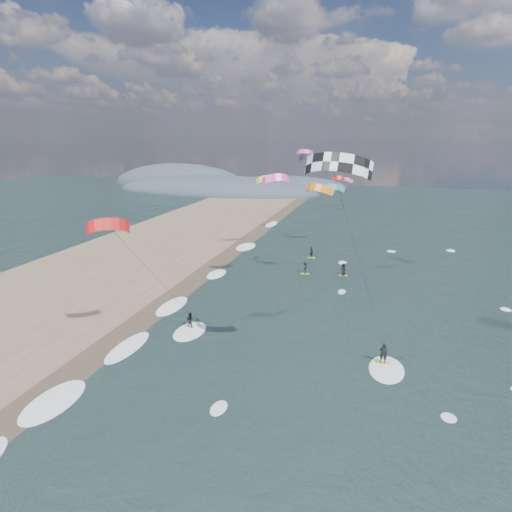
# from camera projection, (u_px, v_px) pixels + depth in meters

# --- Properties ---
(ground) EXTENTS (260.00, 260.00, 0.00)m
(ground) POSITION_uv_depth(u_px,v_px,m) (218.00, 413.00, 27.17)
(ground) COLOR black
(ground) RESTS_ON ground
(sand_strip) EXTENTS (26.00, 240.00, 0.00)m
(sand_strip) POSITION_uv_depth(u_px,v_px,m) (31.00, 310.00, 42.93)
(sand_strip) COLOR brown
(sand_strip) RESTS_ON ground
(wet_sand_strip) EXTENTS (3.00, 240.00, 0.00)m
(wet_sand_strip) POSITION_uv_depth(u_px,v_px,m) (136.00, 325.00, 39.66)
(wet_sand_strip) COLOR #382D23
(wet_sand_strip) RESTS_ON ground
(coastal_hills) EXTENTS (80.00, 41.00, 15.00)m
(coastal_hills) POSITION_uv_depth(u_px,v_px,m) (210.00, 188.00, 138.82)
(coastal_hills) COLOR #3D4756
(coastal_hills) RESTS_ON ground
(kitesurfer_near_a) EXTENTS (7.75, 8.59, 16.48)m
(kitesurfer_near_a) POSITION_uv_depth(u_px,v_px,m) (344.00, 213.00, 25.91)
(kitesurfer_near_a) COLOR #A6E528
(kitesurfer_near_a) RESTS_ON ground
(kitesurfer_near_b) EXTENTS (6.79, 8.76, 11.85)m
(kitesurfer_near_b) POSITION_uv_depth(u_px,v_px,m) (140.00, 265.00, 34.06)
(kitesurfer_near_b) COLOR #A6E528
(kitesurfer_near_b) RESTS_ON ground
(far_kitesurfers) EXTENTS (6.24, 8.32, 1.67)m
(far_kitesurfers) POSITION_uv_depth(u_px,v_px,m) (318.00, 265.00, 55.16)
(far_kitesurfers) COLOR #A6E528
(far_kitesurfers) RESTS_ON ground
(bg_kite_field) EXTENTS (11.89, 74.20, 8.15)m
(bg_kite_field) POSITION_uv_depth(u_px,v_px,m) (323.00, 172.00, 74.18)
(bg_kite_field) COLOR #D83F8C
(bg_kite_field) RESTS_ON ground
(shoreline_surf) EXTENTS (2.40, 79.40, 0.11)m
(shoreline_surf) POSITION_uv_depth(u_px,v_px,m) (172.00, 307.00, 43.71)
(shoreline_surf) COLOR white
(shoreline_surf) RESTS_ON ground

